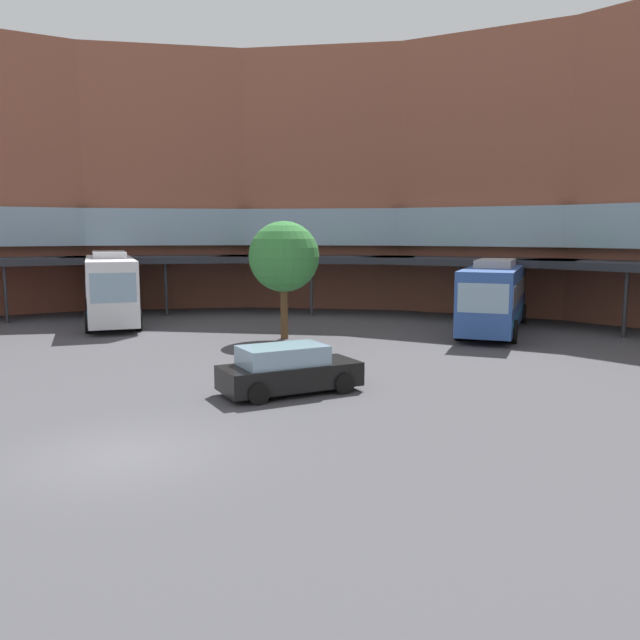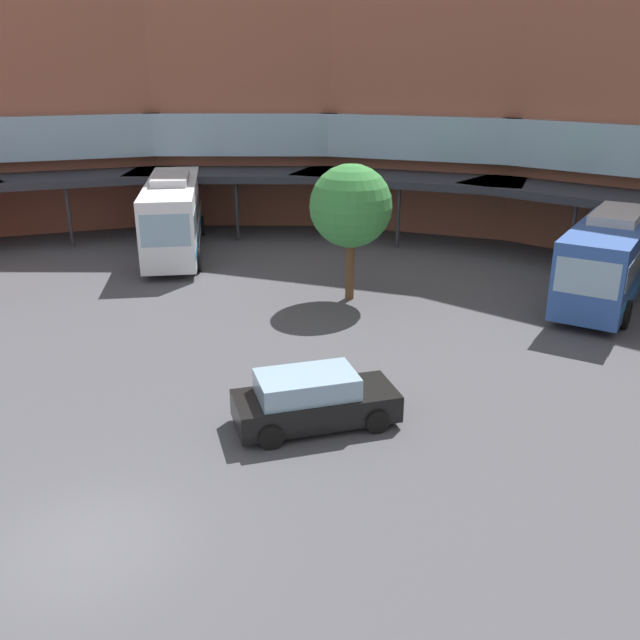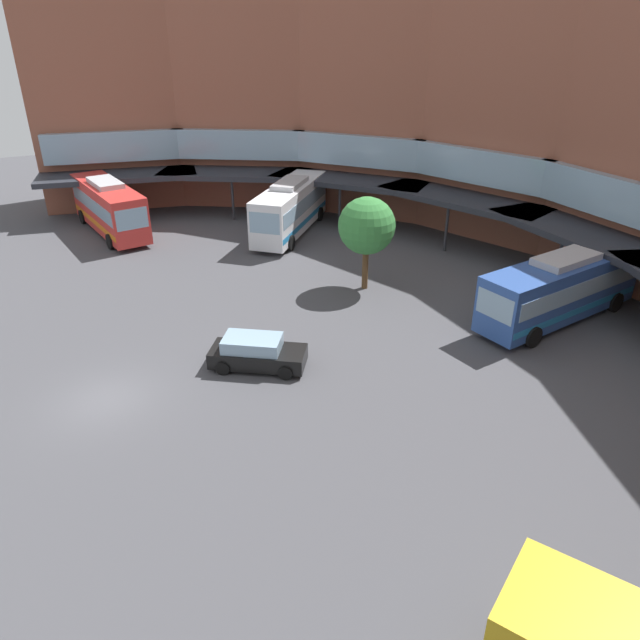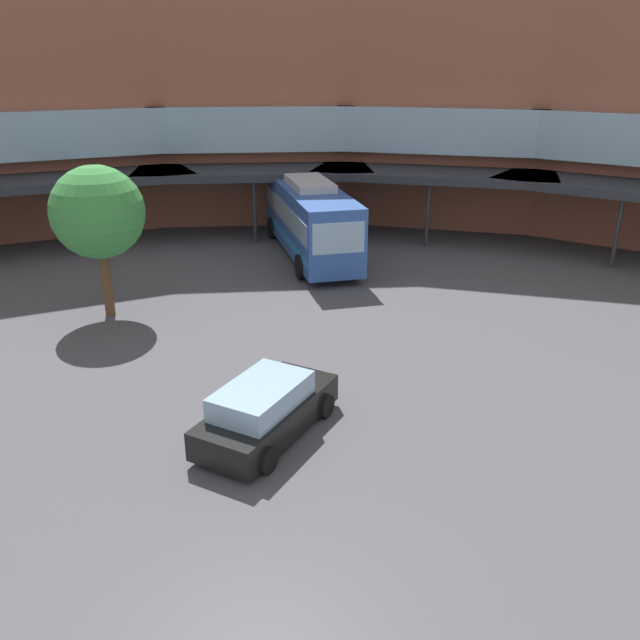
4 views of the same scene
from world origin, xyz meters
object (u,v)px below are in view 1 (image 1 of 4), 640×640
Objects in this scene: bus_1 at (494,295)px; parked_car at (288,370)px; plaza_tree at (284,257)px; bus_2 at (110,287)px.

bus_1 is 2.29× the size of parked_car.
plaza_tree is at bearing -57.02° from bus_1.
plaza_tree reaches higher than bus_2.
parked_car is (-2.37, -16.24, -1.12)m from bus_1.
parked_car is at bearing -57.44° from plaza_tree.
bus_1 is at bearing 41.63° from plaza_tree.
plaza_tree reaches higher than parked_car.
bus_1 is 11.06m from plaza_tree.
plaza_tree is (11.45, -0.04, 1.87)m from bus_2.
bus_2 is at bearing 179.81° from plaza_tree.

